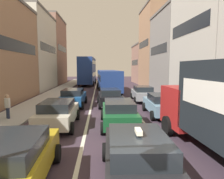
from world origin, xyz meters
The scene contains 16 objects.
sidewalk_left centered at (-6.70, 20.00, 0.07)m, with size 2.60×64.00×0.14m, color #B0B0B0.
lane_stripe_left centered at (-1.70, 20.00, 0.01)m, with size 0.16×60.00×0.01m, color silver.
lane_stripe_right centered at (1.70, 20.00, 0.01)m, with size 0.16×60.00×0.01m, color silver.
building_row_left centered at (-12.00, 24.43, 5.43)m, with size 7.20×43.90×13.06m.
building_row_right centered at (9.90, 20.65, 5.90)m, with size 7.20×43.90×13.37m.
taxi_centre_lane_front centered at (0.12, 1.60, 0.80)m, with size 2.18×4.36×1.66m.
sedan_left_lane_front centered at (-3.33, 1.57, 0.80)m, with size 2.18×4.36×1.49m.
sedan_centre_lane_second centered at (0.12, 7.37, 0.80)m, with size 2.09×4.32×1.49m.
wagon_left_lane_second centered at (-3.29, 7.51, 0.80)m, with size 2.07×4.31×1.49m.
hatchback_centre_lane_third centered at (-0.11, 13.60, 0.80)m, with size 2.22×4.38×1.49m.
sedan_left_lane_third centered at (-3.23, 13.59, 0.80)m, with size 2.15×4.34×1.49m.
sedan_right_lane_behind_truck centered at (3.31, 9.86, 0.80)m, with size 2.18×4.36×1.49m.
wagon_right_lane_far centered at (3.25, 15.87, 0.80)m, with size 2.20×4.37×1.49m.
bus_mid_queue_primary centered at (0.16, 23.20, 1.76)m, with size 3.15×10.60×2.90m.
bus_far_queue_secondary centered at (-3.27, 34.69, 2.83)m, with size 3.04×10.57×5.06m.
pedestrian_near_kerb centered at (-6.72, 9.06, 0.95)m, with size 0.37×0.45×1.66m.
Camera 1 is at (-0.92, -3.92, 3.34)m, focal length 32.88 mm.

